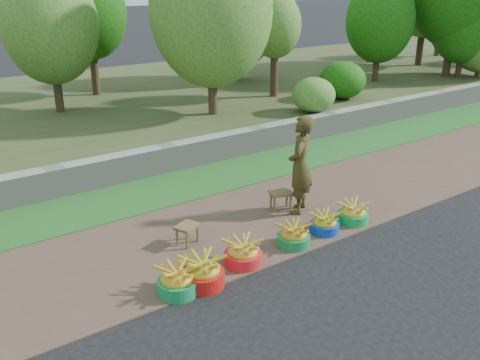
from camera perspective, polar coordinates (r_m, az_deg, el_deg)
ground_plane at (r=7.68m, az=7.22°, el=-7.69°), size 120.00×120.00×0.00m
dirt_shoulder at (r=8.52m, az=1.53°, el=-4.40°), size 80.00×2.50×0.02m
grass_verge at (r=10.05m, az=-5.38°, el=-0.35°), size 80.00×1.50×0.04m
retaining_wall at (r=10.66m, az=-7.76°, el=2.29°), size 80.00×0.35×0.55m
earth_bank at (r=15.02m, az=-16.76°, el=7.01°), size 80.00×10.00×0.50m
vegetation at (r=15.43m, az=6.03°, el=17.30°), size 34.45×6.95×4.87m
basin_a at (r=6.69m, az=-6.70°, el=-10.66°), size 0.51×0.51×0.38m
basin_b at (r=6.81m, az=-4.01°, el=-9.79°), size 0.56×0.56×0.42m
basin_c at (r=7.24m, az=0.31°, el=-7.85°), size 0.51×0.51×0.38m
basin_d at (r=7.76m, az=5.74°, el=-5.97°), size 0.48×0.48×0.36m
basin_e at (r=8.21m, az=9.01°, el=-4.64°), size 0.45×0.45×0.33m
basin_f at (r=8.60m, az=11.97°, el=-3.52°), size 0.48×0.48×0.36m
stool_left at (r=7.75m, az=-5.67°, el=-5.21°), size 0.41×0.37×0.30m
stool_right at (r=8.82m, az=4.38°, el=-1.64°), size 0.44×0.40×0.32m
vendor_woman at (r=8.61m, az=6.44°, el=1.61°), size 0.70×0.66×1.61m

